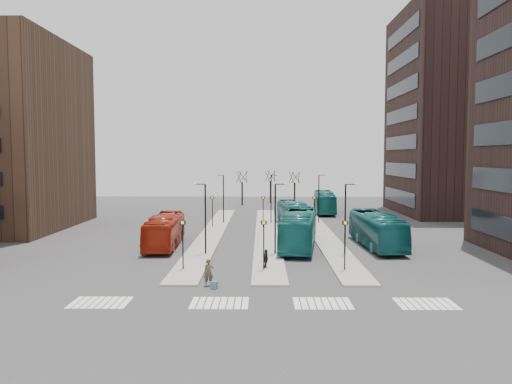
{
  "coord_description": "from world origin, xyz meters",
  "views": [
    {
      "loc": [
        1.47,
        -24.49,
        8.57
      ],
      "look_at": [
        0.87,
        24.58,
        5.0
      ],
      "focal_mm": 35.0,
      "sensor_mm": 36.0,
      "label": 1
    }
  ],
  "objects_px": {
    "red_bus": "(165,231)",
    "teal_bus_a": "(299,230)",
    "suitcase": "(214,285)",
    "commuter_b": "(266,259)",
    "teal_bus_c": "(377,230)",
    "commuter_a": "(144,247)",
    "teal_bus_d": "(325,202)",
    "teal_bus_b": "(294,214)",
    "traveller": "(209,273)",
    "commuter_c": "(290,249)"
  },
  "relations": [
    {
      "from": "red_bus",
      "to": "teal_bus_a",
      "type": "height_order",
      "value": "teal_bus_a"
    },
    {
      "from": "suitcase",
      "to": "commuter_b",
      "type": "bearing_deg",
      "value": 77.75
    },
    {
      "from": "red_bus",
      "to": "teal_bus_c",
      "type": "xyz_separation_m",
      "value": [
        19.97,
        0.08,
        0.11
      ]
    },
    {
      "from": "commuter_b",
      "to": "commuter_a",
      "type": "bearing_deg",
      "value": 84.05
    },
    {
      "from": "teal_bus_c",
      "to": "commuter_a",
      "type": "distance_m",
      "value": 21.41
    },
    {
      "from": "teal_bus_c",
      "to": "teal_bus_d",
      "type": "bearing_deg",
      "value": 90.24
    },
    {
      "from": "teal_bus_a",
      "to": "teal_bus_b",
      "type": "relative_size",
      "value": 1.14
    },
    {
      "from": "suitcase",
      "to": "red_bus",
      "type": "relative_size",
      "value": 0.05
    },
    {
      "from": "commuter_b",
      "to": "suitcase",
      "type": "bearing_deg",
      "value": 168.49
    },
    {
      "from": "teal_bus_c",
      "to": "traveller",
      "type": "bearing_deg",
      "value": -137.61
    },
    {
      "from": "suitcase",
      "to": "traveller",
      "type": "height_order",
      "value": "traveller"
    },
    {
      "from": "suitcase",
      "to": "commuter_b",
      "type": "distance_m",
      "value": 6.54
    },
    {
      "from": "commuter_a",
      "to": "commuter_b",
      "type": "distance_m",
      "value": 11.59
    },
    {
      "from": "red_bus",
      "to": "teal_bus_c",
      "type": "bearing_deg",
      "value": -2.28
    },
    {
      "from": "teal_bus_a",
      "to": "traveller",
      "type": "bearing_deg",
      "value": -109.14
    },
    {
      "from": "red_bus",
      "to": "teal_bus_b",
      "type": "height_order",
      "value": "red_bus"
    },
    {
      "from": "teal_bus_b",
      "to": "commuter_a",
      "type": "relative_size",
      "value": 6.67
    },
    {
      "from": "suitcase",
      "to": "red_bus",
      "type": "xyz_separation_m",
      "value": [
        -6.1,
        14.98,
        1.25
      ]
    },
    {
      "from": "teal_bus_c",
      "to": "commuter_b",
      "type": "xyz_separation_m",
      "value": [
        -10.48,
        -9.49,
        -0.84
      ]
    },
    {
      "from": "teal_bus_a",
      "to": "commuter_a",
      "type": "height_order",
      "value": "teal_bus_a"
    },
    {
      "from": "teal_bus_d",
      "to": "teal_bus_b",
      "type": "bearing_deg",
      "value": -107.83
    },
    {
      "from": "teal_bus_b",
      "to": "traveller",
      "type": "bearing_deg",
      "value": -112.15
    },
    {
      "from": "teal_bus_d",
      "to": "red_bus",
      "type": "bearing_deg",
      "value": -119.76
    },
    {
      "from": "teal_bus_a",
      "to": "commuter_b",
      "type": "relative_size",
      "value": 7.9
    },
    {
      "from": "teal_bus_d",
      "to": "traveller",
      "type": "bearing_deg",
      "value": -103.23
    },
    {
      "from": "suitcase",
      "to": "traveller",
      "type": "distance_m",
      "value": 1.08
    },
    {
      "from": "traveller",
      "to": "commuter_c",
      "type": "height_order",
      "value": "traveller"
    },
    {
      "from": "teal_bus_a",
      "to": "commuter_c",
      "type": "height_order",
      "value": "teal_bus_a"
    },
    {
      "from": "teal_bus_b",
      "to": "teal_bus_a",
      "type": "bearing_deg",
      "value": -99.36
    },
    {
      "from": "suitcase",
      "to": "teal_bus_d",
      "type": "distance_m",
      "value": 44.82
    },
    {
      "from": "teal_bus_c",
      "to": "commuter_c",
      "type": "relative_size",
      "value": 7.56
    },
    {
      "from": "commuter_c",
      "to": "teal_bus_c",
      "type": "bearing_deg",
      "value": 150.77
    },
    {
      "from": "suitcase",
      "to": "commuter_b",
      "type": "xyz_separation_m",
      "value": [
        3.39,
        5.57,
        0.52
      ]
    },
    {
      "from": "commuter_a",
      "to": "suitcase",
      "type": "bearing_deg",
      "value": 114.53
    },
    {
      "from": "teal_bus_c",
      "to": "commuter_c",
      "type": "xyz_separation_m",
      "value": [
        -8.4,
        -5.06,
        -0.85
      ]
    },
    {
      "from": "teal_bus_b",
      "to": "commuter_b",
      "type": "height_order",
      "value": "teal_bus_b"
    },
    {
      "from": "teal_bus_b",
      "to": "commuter_a",
      "type": "distance_m",
      "value": 23.29
    },
    {
      "from": "commuter_b",
      "to": "commuter_c",
      "type": "xyz_separation_m",
      "value": [
        2.08,
        4.43,
        -0.0
      ]
    },
    {
      "from": "red_bus",
      "to": "traveller",
      "type": "height_order",
      "value": "red_bus"
    },
    {
      "from": "suitcase",
      "to": "teal_bus_d",
      "type": "xyz_separation_m",
      "value": [
        12.48,
        43.03,
        1.37
      ]
    },
    {
      "from": "traveller",
      "to": "commuter_a",
      "type": "bearing_deg",
      "value": 112.4
    },
    {
      "from": "teal_bus_b",
      "to": "teal_bus_d",
      "type": "height_order",
      "value": "teal_bus_d"
    },
    {
      "from": "commuter_a",
      "to": "commuter_c",
      "type": "bearing_deg",
      "value": 168.14
    },
    {
      "from": "commuter_a",
      "to": "commuter_b",
      "type": "xyz_separation_m",
      "value": [
        10.44,
        -5.03,
        -0.03
      ]
    },
    {
      "from": "suitcase",
      "to": "teal_bus_b",
      "type": "height_order",
      "value": "teal_bus_b"
    },
    {
      "from": "traveller",
      "to": "teal_bus_a",
      "type": "bearing_deg",
      "value": 51.71
    },
    {
      "from": "traveller",
      "to": "commuter_b",
      "type": "bearing_deg",
      "value": 40.06
    },
    {
      "from": "suitcase",
      "to": "commuter_a",
      "type": "distance_m",
      "value": 12.74
    },
    {
      "from": "teal_bus_d",
      "to": "commuter_c",
      "type": "height_order",
      "value": "teal_bus_d"
    },
    {
      "from": "red_bus",
      "to": "teal_bus_c",
      "type": "relative_size",
      "value": 0.93
    }
  ]
}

